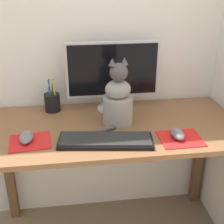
{
  "coord_description": "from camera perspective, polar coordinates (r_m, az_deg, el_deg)",
  "views": [
    {
      "loc": [
        -0.19,
        -1.37,
        1.46
      ],
      "look_at": [
        -0.01,
        -0.07,
        0.85
      ],
      "focal_mm": 50.0,
      "sensor_mm": 36.0,
      "label": 1
    }
  ],
  "objects": [
    {
      "name": "desk",
      "position": [
        1.61,
        0.11,
        -6.13
      ],
      "size": [
        1.28,
        0.6,
        0.75
      ],
      "color": "brown",
      "rests_on": "ground_plane"
    },
    {
      "name": "keyboard",
      "position": [
        1.4,
        -1.18,
        -5.19
      ],
      "size": [
        0.44,
        0.2,
        0.02
      ],
      "rotation": [
        0.0,
        0.0,
        -0.13
      ],
      "color": "black",
      "rests_on": "desk"
    },
    {
      "name": "pen_cup",
      "position": [
        1.73,
        -10.86,
        1.81
      ],
      "size": [
        0.08,
        0.08,
        0.18
      ],
      "color": "black",
      "rests_on": "desk"
    },
    {
      "name": "wall_back",
      "position": [
        1.72,
        -1.41,
        17.8
      ],
      "size": [
        7.0,
        0.04,
        2.5
      ],
      "color": "silver",
      "rests_on": "ground_plane"
    },
    {
      "name": "computer_mouse_left",
      "position": [
        1.46,
        -15.4,
        -4.46
      ],
      "size": [
        0.06,
        0.11,
        0.03
      ],
      "color": "slate",
      "rests_on": "mousepad_left"
    },
    {
      "name": "mousepad_left",
      "position": [
        1.46,
        -14.75,
        -5.27
      ],
      "size": [
        0.2,
        0.18,
        0.0
      ],
      "rotation": [
        0.0,
        0.0,
        0.1
      ],
      "color": "red",
      "rests_on": "desk"
    },
    {
      "name": "mousepad_right",
      "position": [
        1.47,
        12.39,
        -4.76
      ],
      "size": [
        0.19,
        0.17,
        0.0
      ],
      "rotation": [
        0.0,
        0.0,
        0.01
      ],
      "color": "red",
      "rests_on": "desk"
    },
    {
      "name": "cat",
      "position": [
        1.53,
        1.08,
        2.23
      ],
      "size": [
        0.2,
        0.2,
        0.34
      ],
      "rotation": [
        0.0,
        0.0,
        0.12
      ],
      "color": "gray",
      "rests_on": "desk"
    },
    {
      "name": "computer_mouse_right",
      "position": [
        1.46,
        11.92,
        -3.94
      ],
      "size": [
        0.06,
        0.1,
        0.04
      ],
      "color": "slate",
      "rests_on": "mousepad_right"
    },
    {
      "name": "monitor",
      "position": [
        1.67,
        0.15,
        7.01
      ],
      "size": [
        0.49,
        0.17,
        0.38
      ],
      "color": "#B2B2B7",
      "rests_on": "desk"
    }
  ]
}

